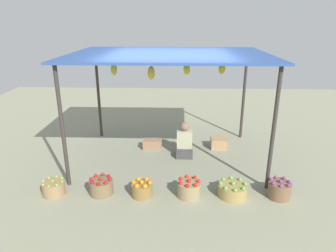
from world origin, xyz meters
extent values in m
plane|color=gray|center=(0.00, 0.00, 0.00)|extent=(14.00, 14.00, 0.00)
cylinder|color=#38332D|center=(-1.83, -1.25, 1.11)|extent=(0.07, 0.07, 2.23)
cylinder|color=#38332D|center=(1.83, -1.25, 1.11)|extent=(0.07, 0.07, 2.23)
cylinder|color=#38332D|center=(-1.83, 1.25, 1.11)|extent=(0.07, 0.07, 2.23)
cylinder|color=#38332D|center=(1.83, 1.25, 1.11)|extent=(0.07, 0.07, 2.23)
cube|color=#315398|center=(0.00, 0.00, 2.25)|extent=(3.95, 2.80, 0.04)
ellipsoid|color=yellow|center=(-1.17, 0.21, 1.91)|extent=(0.13, 0.13, 0.25)
ellipsoid|color=yellow|center=(-0.34, -0.23, 1.91)|extent=(0.14, 0.14, 0.27)
ellipsoid|color=yellow|center=(0.37, 0.22, 1.91)|extent=(0.14, 0.14, 0.22)
ellipsoid|color=yellow|center=(1.12, 0.35, 1.91)|extent=(0.15, 0.15, 0.23)
cube|color=#434143|center=(0.34, 0.08, 0.09)|extent=(0.36, 0.44, 0.18)
cube|color=#B8B590|center=(0.34, 0.13, 0.38)|extent=(0.34, 0.22, 0.40)
sphere|color=#8A6850|center=(0.34, 0.13, 0.67)|extent=(0.21, 0.21, 0.21)
cylinder|color=#9D7C52|center=(-1.97, -1.60, 0.12)|extent=(0.39, 0.39, 0.24)
sphere|color=#86CF40|center=(-1.97, -1.60, 0.26)|extent=(0.04, 0.04, 0.04)
sphere|color=#83BF3F|center=(-1.81, -1.60, 0.26)|extent=(0.04, 0.04, 0.04)
sphere|color=#8BC330|center=(-1.85, -1.48, 0.26)|extent=(0.04, 0.04, 0.04)
sphere|color=#94CA3B|center=(-1.97, -1.43, 0.26)|extent=(0.04, 0.04, 0.04)
sphere|color=#8DC53A|center=(-2.09, -1.48, 0.26)|extent=(0.04, 0.04, 0.04)
sphere|color=#87C73E|center=(-2.14, -1.60, 0.26)|extent=(0.04, 0.04, 0.04)
sphere|color=#94BD3A|center=(-2.09, -1.72, 0.26)|extent=(0.04, 0.04, 0.04)
sphere|color=#83C82E|center=(-1.97, -1.76, 0.26)|extent=(0.04, 0.04, 0.04)
sphere|color=#8FC93D|center=(-1.85, -1.72, 0.26)|extent=(0.04, 0.04, 0.04)
cylinder|color=olive|center=(-1.15, -1.54, 0.13)|extent=(0.41, 0.41, 0.26)
sphere|color=#B4251A|center=(-1.15, -1.54, 0.29)|extent=(0.07, 0.07, 0.07)
sphere|color=#A8202C|center=(-0.98, -1.54, 0.28)|extent=(0.07, 0.07, 0.07)
sphere|color=red|center=(-1.03, -1.42, 0.28)|extent=(0.07, 0.07, 0.07)
sphere|color=#B22020|center=(-1.15, -1.37, 0.28)|extent=(0.07, 0.07, 0.07)
sphere|color=#AA2320|center=(-1.26, -1.42, 0.28)|extent=(0.07, 0.07, 0.07)
sphere|color=red|center=(-1.31, -1.54, 0.28)|extent=(0.07, 0.07, 0.07)
sphere|color=#AD151D|center=(-1.26, -1.65, 0.28)|extent=(0.07, 0.07, 0.07)
sphere|color=#A8161A|center=(-1.15, -1.70, 0.28)|extent=(0.07, 0.07, 0.07)
sphere|color=red|center=(-1.03, -1.65, 0.28)|extent=(0.07, 0.07, 0.07)
cylinder|color=olive|center=(-0.42, -1.59, 0.12)|extent=(0.37, 0.37, 0.24)
sphere|color=orange|center=(-0.42, -1.59, 0.27)|extent=(0.08, 0.08, 0.08)
sphere|color=orange|center=(-0.28, -1.59, 0.26)|extent=(0.08, 0.08, 0.08)
sphere|color=orange|center=(-0.35, -1.47, 0.26)|extent=(0.08, 0.08, 0.08)
sphere|color=orange|center=(-0.49, -1.47, 0.26)|extent=(0.08, 0.08, 0.08)
sphere|color=orange|center=(-0.56, -1.59, 0.26)|extent=(0.08, 0.08, 0.08)
sphere|color=orange|center=(-0.49, -1.71, 0.26)|extent=(0.08, 0.08, 0.08)
sphere|color=orange|center=(-0.35, -1.71, 0.26)|extent=(0.08, 0.08, 0.08)
cylinder|color=#96835D|center=(0.40, -1.57, 0.13)|extent=(0.41, 0.41, 0.27)
sphere|color=red|center=(0.40, -1.57, 0.30)|extent=(0.07, 0.07, 0.07)
sphere|color=red|center=(0.56, -1.57, 0.29)|extent=(0.07, 0.07, 0.07)
sphere|color=red|center=(0.50, -1.44, 0.29)|extent=(0.07, 0.07, 0.07)
sphere|color=red|center=(0.36, -1.41, 0.29)|extent=(0.07, 0.07, 0.07)
sphere|color=red|center=(0.25, -1.50, 0.29)|extent=(0.07, 0.07, 0.07)
sphere|color=red|center=(0.25, -1.64, 0.29)|extent=(0.07, 0.07, 0.07)
sphere|color=red|center=(0.36, -1.73, 0.29)|extent=(0.07, 0.07, 0.07)
sphere|color=red|center=(0.50, -1.70, 0.29)|extent=(0.07, 0.07, 0.07)
cylinder|color=#A6894F|center=(1.15, -1.54, 0.11)|extent=(0.50, 0.50, 0.22)
sphere|color=#6CAF45|center=(1.15, -1.54, 0.24)|extent=(0.07, 0.07, 0.07)
sphere|color=#65AD41|center=(1.36, -1.54, 0.24)|extent=(0.07, 0.07, 0.07)
sphere|color=#6EAD49|center=(1.30, -1.39, 0.24)|extent=(0.07, 0.07, 0.07)
sphere|color=#70B447|center=(1.15, -1.33, 0.24)|extent=(0.07, 0.07, 0.07)
sphere|color=#6FAD4D|center=(1.00, -1.39, 0.24)|extent=(0.07, 0.07, 0.07)
sphere|color=#6AB650|center=(0.94, -1.54, 0.24)|extent=(0.07, 0.07, 0.07)
sphere|color=#6DAA4F|center=(1.00, -1.69, 0.24)|extent=(0.07, 0.07, 0.07)
sphere|color=#68AC3E|center=(1.15, -1.75, 0.24)|extent=(0.07, 0.07, 0.07)
sphere|color=#6BB244|center=(1.30, -1.69, 0.24)|extent=(0.07, 0.07, 0.07)
cylinder|color=brown|center=(1.95, -1.55, 0.14)|extent=(0.38, 0.38, 0.28)
sphere|color=#773D70|center=(1.95, -1.55, 0.31)|extent=(0.06, 0.06, 0.06)
sphere|color=#763A7A|center=(2.10, -1.55, 0.30)|extent=(0.06, 0.06, 0.06)
sphere|color=#7F3069|center=(2.04, -1.44, 0.30)|extent=(0.06, 0.06, 0.06)
sphere|color=#893B71|center=(1.91, -1.41, 0.30)|extent=(0.06, 0.06, 0.06)
sphere|color=#7D3C78|center=(1.81, -1.49, 0.30)|extent=(0.06, 0.06, 0.06)
sphere|color=#7B3872|center=(1.81, -1.62, 0.30)|extent=(0.06, 0.06, 0.06)
sphere|color=#7D4177|center=(1.91, -1.70, 0.30)|extent=(0.06, 0.06, 0.06)
sphere|color=#77386A|center=(2.04, -1.67, 0.30)|extent=(0.06, 0.06, 0.06)
cube|color=#A07655|center=(-0.40, 0.43, 0.11)|extent=(0.44, 0.25, 0.23)
cube|color=tan|center=(1.16, 0.52, 0.12)|extent=(0.37, 0.31, 0.25)
camera|label=1|loc=(0.19, -6.13, 2.93)|focal=32.29mm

